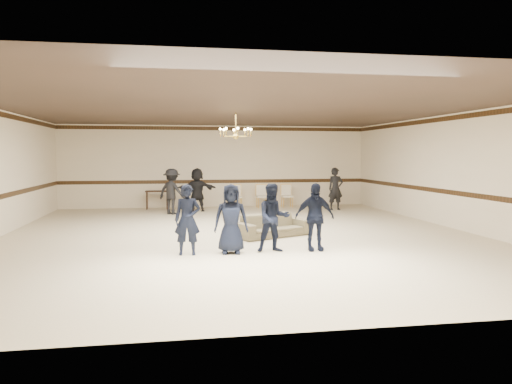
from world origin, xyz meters
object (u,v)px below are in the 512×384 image
(chandelier, at_px, (236,125))
(boy_d, at_px, (315,217))
(boy_b, at_px, (231,219))
(boy_c, at_px, (273,218))
(banquet_chair_right, at_px, (287,196))
(banquet_chair_left, at_px, (236,197))
(boy_a, at_px, (187,220))
(adult_mid, at_px, (197,190))
(console_table, at_px, (157,200))
(adult_left, at_px, (172,191))
(banquet_chair_mid, at_px, (262,196))
(settee, at_px, (272,225))
(adult_right, at_px, (336,189))

(chandelier, distance_m, boy_d, 4.13)
(boy_b, relative_size, boy_d, 1.00)
(chandelier, bearing_deg, boy_c, -83.53)
(banquet_chair_right, bearing_deg, boy_c, -102.85)
(banquet_chair_left, xyz_separation_m, banquet_chair_right, (2.00, 0.00, 0.00))
(boy_b, bearing_deg, boy_d, 5.21)
(boy_a, distance_m, adult_mid, 7.78)
(boy_b, bearing_deg, chandelier, 86.14)
(banquet_chair_right, distance_m, console_table, 5.00)
(boy_d, xyz_separation_m, console_table, (-3.58, 8.77, -0.37))
(banquet_chair_right, bearing_deg, chandelier, -114.75)
(adult_left, xyz_separation_m, banquet_chair_mid, (3.44, 1.51, -0.34))
(chandelier, relative_size, banquet_chair_left, 1.06)
(banquet_chair_left, bearing_deg, settee, -84.43)
(boy_b, bearing_deg, boy_a, -174.79)
(boy_a, xyz_separation_m, adult_left, (-0.32, 7.06, 0.06))
(settee, xyz_separation_m, adult_mid, (-1.59, 5.83, 0.51))
(chandelier, distance_m, adult_mid, 5.00)
(settee, bearing_deg, banquet_chair_left, 65.41)
(adult_mid, bearing_deg, chandelier, 91.43)
(adult_left, height_order, banquet_chair_right, adult_left)
(settee, height_order, console_table, console_table)
(boy_c, relative_size, banquet_chair_left, 1.64)
(banquet_chair_right, bearing_deg, banquet_chair_left, -177.69)
(adult_left, xyz_separation_m, banquet_chair_left, (2.44, 1.51, -0.34))
(chandelier, distance_m, boy_b, 3.97)
(adult_left, bearing_deg, banquet_chair_left, -113.75)
(settee, bearing_deg, boy_d, -99.51)
(boy_b, xyz_separation_m, adult_left, (-1.22, 7.06, 0.06))
(boy_c, xyz_separation_m, adult_right, (3.88, 7.36, 0.06))
(settee, xyz_separation_m, banquet_chair_mid, (0.95, 6.65, 0.16))
(boy_d, height_order, banquet_chair_right, boy_d)
(adult_right, relative_size, banquet_chair_left, 1.78)
(chandelier, xyz_separation_m, banquet_chair_right, (2.70, 5.28, -2.43))
(boy_c, height_order, settee, boy_c)
(adult_right, height_order, console_table, adult_right)
(chandelier, bearing_deg, adult_mid, 100.75)
(boy_a, distance_m, settee, 2.93)
(boy_a, bearing_deg, adult_right, 57.57)
(boy_c, height_order, adult_right, adult_right)
(chandelier, xyz_separation_m, settee, (0.74, -1.37, -2.59))
(boy_a, xyz_separation_m, boy_d, (2.70, 0.00, 0.00))
(settee, distance_m, banquet_chair_left, 6.65)
(adult_left, height_order, banquet_chair_mid, adult_left)
(banquet_chair_mid, bearing_deg, boy_d, -93.28)
(boy_b, relative_size, adult_left, 0.92)
(boy_b, relative_size, banquet_chair_right, 1.64)
(boy_b, height_order, boy_d, same)
(boy_c, height_order, banquet_chair_right, boy_c)
(banquet_chair_mid, xyz_separation_m, console_table, (-4.00, 0.20, -0.09))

